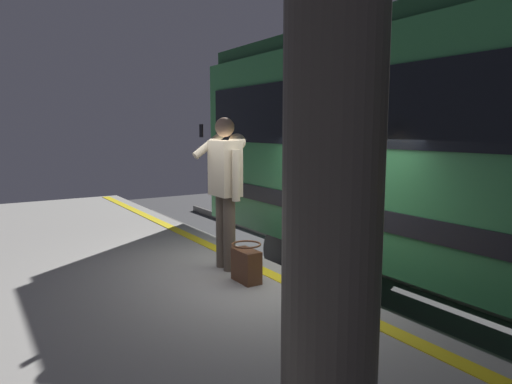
{
  "coord_description": "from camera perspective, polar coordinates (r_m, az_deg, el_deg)",
  "views": [
    {
      "loc": [
        -4.29,
        3.13,
        2.61
      ],
      "look_at": [
        0.16,
        0.3,
        1.89
      ],
      "focal_mm": 32.49,
      "sensor_mm": 36.0,
      "label": 1
    }
  ],
  "objects": [
    {
      "name": "ground_plane",
      "position": [
        5.92,
        3.48,
        -18.4
      ],
      "size": [
        25.01,
        25.01,
        0.0
      ],
      "primitive_type": "plane",
      "color": "#3D3D3F"
    },
    {
      "name": "platform",
      "position": [
        4.94,
        -15.69,
        -17.89
      ],
      "size": [
        14.1,
        3.82,
        0.99
      ],
      "primitive_type": "cube",
      "color": "gray",
      "rests_on": "ground"
    },
    {
      "name": "safety_line",
      "position": [
        5.39,
        0.95,
        -9.68
      ],
      "size": [
        13.82,
        0.16,
        0.01
      ],
      "primitive_type": "cube",
      "color": "yellow",
      "rests_on": "platform"
    },
    {
      "name": "track_rail_near",
      "position": [
        6.88,
        14.82,
        -14.06
      ],
      "size": [
        18.33,
        0.08,
        0.16
      ],
      "primitive_type": "cube",
      "color": "slate",
      "rests_on": "ground"
    },
    {
      "name": "track_rail_far",
      "position": [
        7.94,
        22.03,
        -11.38
      ],
      "size": [
        18.33,
        0.08,
        0.16
      ],
      "primitive_type": "cube",
      "color": "slate",
      "rests_on": "ground"
    },
    {
      "name": "passenger",
      "position": [
        5.3,
        -3.74,
        1.4
      ],
      "size": [
        0.57,
        0.55,
        1.75
      ],
      "color": "brown",
      "rests_on": "platform"
    },
    {
      "name": "handbag",
      "position": [
        4.99,
        -1.2,
        -8.85
      ],
      "size": [
        0.35,
        0.32,
        0.42
      ],
      "color": "#59331E",
      "rests_on": "platform"
    },
    {
      "name": "station_column",
      "position": [
        1.7,
        9.83,
        17.89
      ],
      "size": [
        0.36,
        0.36,
        3.85
      ],
      "primitive_type": "cylinder",
      "color": "#38332D",
      "rests_on": "platform"
    }
  ]
}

